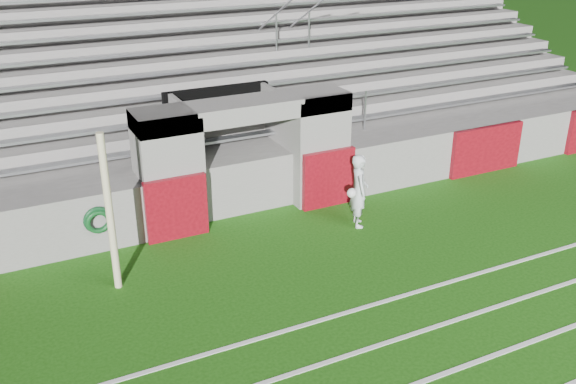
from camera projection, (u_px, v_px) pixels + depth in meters
ground at (322, 284)px, 11.79m from camera, size 90.00×90.00×0.00m
field_post at (110, 214)px, 11.11m from camera, size 0.13×0.13×2.95m
stadium_structure at (183, 100)px, 17.73m from camera, size 26.00×8.48×5.42m
goalkeeper_with_ball at (359, 191)px, 13.68m from camera, size 0.75×0.74×1.63m
hose_coil at (98, 221)px, 12.52m from camera, size 0.56×0.15×0.56m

